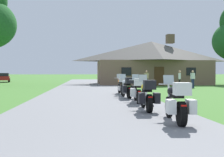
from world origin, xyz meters
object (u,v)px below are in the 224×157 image
(motorcycle_yellow_second_in_row, at_px, (147,96))
(motorcycle_orange_farthest_in_row, at_px, (121,85))
(bystander_tan_shirt_near_lodge, at_px, (146,78))
(bystander_white_shirt_by_tree, at_px, (180,78))
(motorcycle_black_nearest_to_camera, at_px, (177,103))
(motorcycle_black_third_in_row, at_px, (138,91))
(bystander_white_shirt_beside_signpost, at_px, (193,78))
(motorcycle_white_fourth_in_row, at_px, (127,88))
(parked_red_suv_far_left, at_px, (3,77))

(motorcycle_yellow_second_in_row, bearing_deg, motorcycle_orange_farthest_in_row, 92.93)
(bystander_tan_shirt_near_lodge, distance_m, bystander_white_shirt_by_tree, 3.59)
(motorcycle_black_nearest_to_camera, xyz_separation_m, motorcycle_yellow_second_in_row, (-0.27, 2.46, 0.00))
(motorcycle_black_nearest_to_camera, bearing_deg, motorcycle_black_third_in_row, 95.51)
(bystander_white_shirt_beside_signpost, xyz_separation_m, bystander_white_shirt_by_tree, (-1.39, -0.32, 0.00))
(motorcycle_black_nearest_to_camera, relative_size, motorcycle_white_fourth_in_row, 1.00)
(bystander_white_shirt_by_tree, bearing_deg, parked_red_suv_far_left, -111.24)
(motorcycle_yellow_second_in_row, xyz_separation_m, bystander_white_shirt_beside_signpost, (7.87, 15.60, 0.32))
(motorcycle_orange_farthest_in_row, height_order, bystander_tan_shirt_near_lodge, bystander_tan_shirt_near_lodge)
(motorcycle_yellow_second_in_row, height_order, motorcycle_white_fourth_in_row, same)
(motorcycle_yellow_second_in_row, bearing_deg, bystander_tan_shirt_near_lodge, 81.09)
(parked_red_suv_far_left, bearing_deg, bystander_white_shirt_beside_signpost, -52.90)
(motorcycle_black_third_in_row, relative_size, bystander_white_shirt_beside_signpost, 1.25)
(motorcycle_black_nearest_to_camera, relative_size, motorcycle_yellow_second_in_row, 1.00)
(parked_red_suv_far_left, bearing_deg, motorcycle_orange_farthest_in_row, -74.08)
(motorcycle_white_fourth_in_row, relative_size, bystander_tan_shirt_near_lodge, 1.25)
(motorcycle_orange_farthest_in_row, bearing_deg, motorcycle_black_nearest_to_camera, -89.92)
(motorcycle_white_fourth_in_row, relative_size, motorcycle_orange_farthest_in_row, 1.00)
(motorcycle_black_third_in_row, height_order, bystander_tan_shirt_near_lodge, bystander_tan_shirt_near_lodge)
(bystander_tan_shirt_near_lodge, distance_m, bystander_white_shirt_beside_signpost, 4.52)
(motorcycle_black_nearest_to_camera, bearing_deg, bystander_white_shirt_by_tree, 75.21)
(motorcycle_black_third_in_row, distance_m, motorcycle_white_fourth_in_row, 2.47)
(motorcycle_white_fourth_in_row, height_order, bystander_white_shirt_beside_signpost, bystander_white_shirt_beside_signpost)
(motorcycle_black_third_in_row, relative_size, bystander_white_shirt_by_tree, 1.25)
(motorcycle_black_third_in_row, bearing_deg, motorcycle_black_nearest_to_camera, -84.56)
(motorcycle_yellow_second_in_row, xyz_separation_m, motorcycle_black_third_in_row, (0.18, 2.77, 0.00))
(motorcycle_black_nearest_to_camera, relative_size, parked_red_suv_far_left, 0.43)
(motorcycle_black_nearest_to_camera, height_order, motorcycle_orange_farthest_in_row, same)
(motorcycle_orange_farthest_in_row, bearing_deg, bystander_tan_shirt_near_lodge, 67.80)
(motorcycle_white_fourth_in_row, height_order, bystander_tan_shirt_near_lodge, bystander_tan_shirt_near_lodge)
(motorcycle_black_third_in_row, bearing_deg, motorcycle_orange_farthest_in_row, 95.57)
(motorcycle_orange_farthest_in_row, bearing_deg, motorcycle_black_third_in_row, -89.86)
(motorcycle_black_third_in_row, xyz_separation_m, parked_red_suv_far_left, (-14.89, 31.41, 0.17))
(bystander_tan_shirt_near_lodge, xyz_separation_m, bystander_white_shirt_beside_signpost, (3.96, -2.18, 0.00))
(motorcycle_yellow_second_in_row, distance_m, bystander_tan_shirt_near_lodge, 18.21)
(motorcycle_black_nearest_to_camera, bearing_deg, bystander_white_shirt_beside_signpost, 71.68)
(motorcycle_yellow_second_in_row, xyz_separation_m, bystander_white_shirt_by_tree, (6.48, 15.28, 0.32))
(motorcycle_black_nearest_to_camera, xyz_separation_m, bystander_white_shirt_beside_signpost, (7.60, 18.06, 0.32))
(motorcycle_black_third_in_row, distance_m, motorcycle_orange_farthest_in_row, 5.14)
(bystander_tan_shirt_near_lodge, bearing_deg, motorcycle_orange_farthest_in_row, 52.20)
(bystander_tan_shirt_near_lodge, distance_m, parked_red_suv_far_left, 24.81)
(motorcycle_black_nearest_to_camera, height_order, motorcycle_yellow_second_in_row, same)
(motorcycle_black_third_in_row, relative_size, motorcycle_white_fourth_in_row, 1.00)
(motorcycle_black_nearest_to_camera, height_order, motorcycle_black_third_in_row, same)
(bystander_tan_shirt_near_lodge, bearing_deg, bystander_white_shirt_beside_signpost, 134.59)
(motorcycle_yellow_second_in_row, bearing_deg, motorcycle_white_fourth_in_row, 92.81)
(motorcycle_yellow_second_in_row, bearing_deg, bystander_white_shirt_beside_signpost, 66.72)
(bystander_white_shirt_beside_signpost, bearing_deg, parked_red_suv_far_left, -62.18)
(motorcycle_orange_farthest_in_row, relative_size, parked_red_suv_far_left, 0.42)
(motorcycle_black_nearest_to_camera, height_order, parked_red_suv_far_left, parked_red_suv_far_left)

